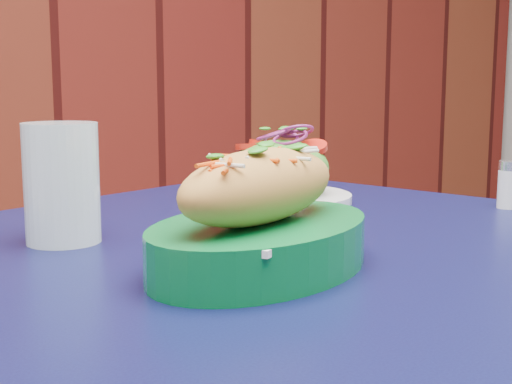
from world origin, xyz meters
TOP-DOWN VIEW (x-y plane):
  - cafe_table at (-0.40, 1.14)m, footprint 0.97×0.97m
  - banh_mi_basket at (-0.49, 1.08)m, footprint 0.29×0.24m
  - salad_plate at (-0.27, 1.35)m, footprint 0.20×0.20m
  - water_glass at (-0.60, 1.28)m, footprint 0.08×0.08m
  - salt_shaker at (-0.05, 1.14)m, footprint 0.03×0.03m

SIDE VIEW (x-z plane):
  - cafe_table at x=-0.40m, z-range 0.29..1.04m
  - salt_shaker at x=-0.05m, z-range 0.75..0.81m
  - salad_plate at x=-0.27m, z-range 0.74..0.84m
  - banh_mi_basket at x=-0.49m, z-range 0.74..0.85m
  - water_glass at x=-0.60m, z-range 0.75..0.87m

